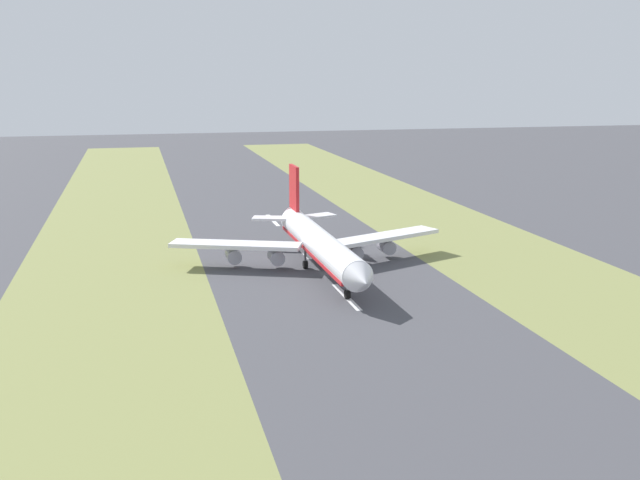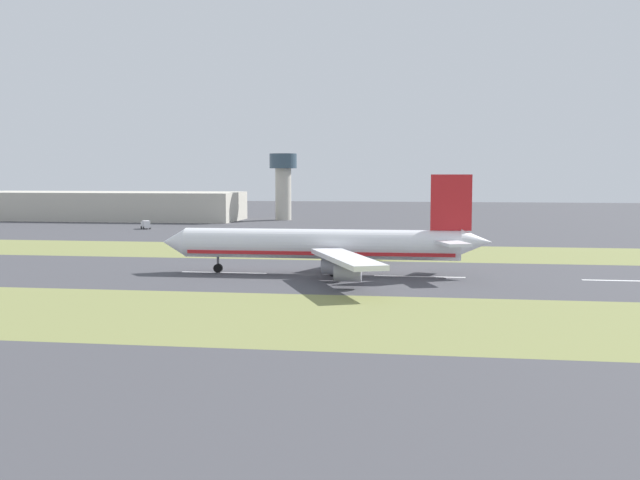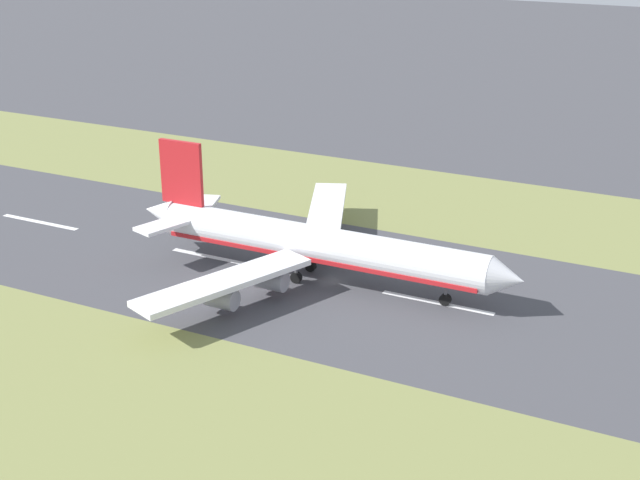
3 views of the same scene
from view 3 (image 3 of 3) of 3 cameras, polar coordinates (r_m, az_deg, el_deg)
The scene contains 7 objects.
ground_plane at distance 144.41m, azimuth 0.78°, elevation -2.67°, with size 800.00×800.00×0.00m, color #424247.
grass_median_west at distance 183.21m, azimuth 6.91°, elevation 2.53°, with size 40.00×600.00×0.01m, color olive.
grass_median_east at distance 110.40m, azimuth -9.62°, elevation -11.23°, with size 40.00×600.00×0.01m, color olive.
centreline_dash_near at distance 178.21m, azimuth -17.49°, elevation 1.10°, with size 1.20×18.00×0.01m, color silver.
centreline_dash_mid at distance 154.41m, azimuth -6.60°, elevation -1.16°, with size 1.20×18.00×0.01m, color silver.
centreline_dash_far at distance 138.30m, azimuth 7.52°, elevation -4.00°, with size 1.20×18.00×0.01m, color silver.
airplane_main_jet at distance 143.35m, azimuth -0.68°, elevation -0.24°, with size 64.13×67.04×20.20m.
Camera 3 is at (118.77, 56.94, 59.21)m, focal length 50.00 mm.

